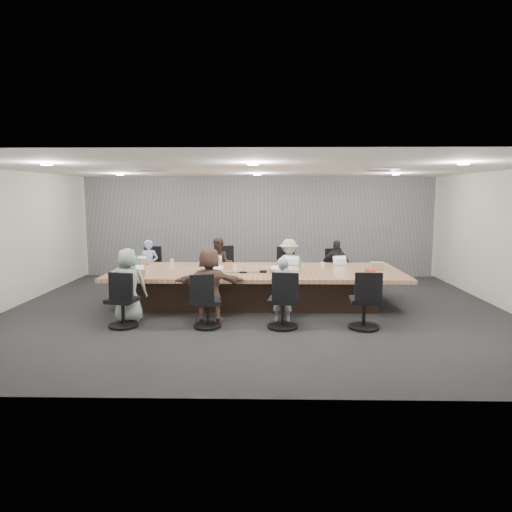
{
  "coord_description": "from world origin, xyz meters",
  "views": [
    {
      "loc": [
        0.19,
        -8.91,
        2.3
      ],
      "look_at": [
        0.0,
        0.4,
        1.05
      ],
      "focal_mm": 32.0,
      "sensor_mm": 36.0,
      "label": 1
    }
  ],
  "objects_px": {
    "chair_0": "(153,271)",
    "chair_6": "(283,305)",
    "bottle_green_right": "(300,267)",
    "snack_packet": "(370,271)",
    "stapler": "(263,272)",
    "person_5": "(209,285)",
    "laptop_3": "(340,264)",
    "laptop_6": "(281,276)",
    "conference_table": "(256,286)",
    "canvas_bag": "(377,266)",
    "person_2": "(289,265)",
    "bottle_clear": "(172,264)",
    "chair_3": "(333,274)",
    "mug_brown": "(129,268)",
    "chair_1": "(221,271)",
    "person_6": "(282,290)",
    "bottle_green_left": "(137,261)",
    "person_1": "(220,265)",
    "person_4": "(128,285)",
    "chair_5": "(207,306)",
    "person_0": "(149,266)",
    "chair_4": "(123,305)",
    "laptop_2": "(290,264)",
    "laptop_1": "(217,264)",
    "laptop_4": "(136,276)",
    "laptop_5": "(213,276)",
    "person_3": "(336,266)",
    "chair_7": "(364,305)",
    "laptop_0": "(143,264)"
  },
  "relations": [
    {
      "from": "person_2",
      "to": "chair_1",
      "type": "bearing_deg",
      "value": 166.76
    },
    {
      "from": "person_1",
      "to": "person_6",
      "type": "height_order",
      "value": "person_1"
    },
    {
      "from": "person_1",
      "to": "canvas_bag",
      "type": "relative_size",
      "value": 4.74
    },
    {
      "from": "person_0",
      "to": "bottle_green_left",
      "type": "relative_size",
      "value": 5.39
    },
    {
      "from": "chair_3",
      "to": "person_1",
      "type": "height_order",
      "value": "person_1"
    },
    {
      "from": "person_5",
      "to": "person_0",
      "type": "bearing_deg",
      "value": -60.26
    },
    {
      "from": "person_2",
      "to": "bottle_green_right",
      "type": "xyz_separation_m",
      "value": [
        0.13,
        -1.64,
        0.23
      ]
    },
    {
      "from": "canvas_bag",
      "to": "laptop_1",
      "type": "bearing_deg",
      "value": 170.08
    },
    {
      "from": "stapler",
      "to": "person_5",
      "type": "bearing_deg",
      "value": -138.38
    },
    {
      "from": "chair_3",
      "to": "bottle_green_right",
      "type": "bearing_deg",
      "value": 59.22
    },
    {
      "from": "chair_1",
      "to": "person_0",
      "type": "relative_size",
      "value": 0.7
    },
    {
      "from": "conference_table",
      "to": "laptop_4",
      "type": "bearing_deg",
      "value": -160.79
    },
    {
      "from": "snack_packet",
      "to": "chair_4",
      "type": "bearing_deg",
      "value": -161.51
    },
    {
      "from": "chair_7",
      "to": "laptop_6",
      "type": "xyz_separation_m",
      "value": [
        -1.41,
        0.9,
        0.33
      ]
    },
    {
      "from": "conference_table",
      "to": "bottle_clear",
      "type": "bearing_deg",
      "value": 178.1
    },
    {
      "from": "laptop_5",
      "to": "person_5",
      "type": "bearing_deg",
      "value": -104.83
    },
    {
      "from": "conference_table",
      "to": "laptop_3",
      "type": "relative_size",
      "value": 19.77
    },
    {
      "from": "chair_1",
      "to": "person_6",
      "type": "distance_m",
      "value": 3.36
    },
    {
      "from": "conference_table",
      "to": "chair_0",
      "type": "bearing_deg",
      "value": 146.82
    },
    {
      "from": "chair_3",
      "to": "mug_brown",
      "type": "height_order",
      "value": "mug_brown"
    },
    {
      "from": "snack_packet",
      "to": "chair_7",
      "type": "bearing_deg",
      "value": -105.9
    },
    {
      "from": "laptop_0",
      "to": "bottle_green_right",
      "type": "height_order",
      "value": "bottle_green_right"
    },
    {
      "from": "laptop_4",
      "to": "laptop_5",
      "type": "bearing_deg",
      "value": 4.78
    },
    {
      "from": "person_4",
      "to": "chair_1",
      "type": "bearing_deg",
      "value": -124.31
    },
    {
      "from": "bottle_green_right",
      "to": "snack_packet",
      "type": "distance_m",
      "value": 1.46
    },
    {
      "from": "conference_table",
      "to": "laptop_2",
      "type": "bearing_deg",
      "value": 46.54
    },
    {
      "from": "conference_table",
      "to": "bottle_green_left",
      "type": "distance_m",
      "value": 2.74
    },
    {
      "from": "laptop_2",
      "to": "person_6",
      "type": "relative_size",
      "value": 0.29
    },
    {
      "from": "stapler",
      "to": "conference_table",
      "type": "bearing_deg",
      "value": 108.97
    },
    {
      "from": "person_5",
      "to": "bottle_green_left",
      "type": "height_order",
      "value": "person_5"
    },
    {
      "from": "person_2",
      "to": "person_3",
      "type": "xyz_separation_m",
      "value": [
        1.11,
        0.0,
        -0.01
      ]
    },
    {
      "from": "person_2",
      "to": "stapler",
      "type": "bearing_deg",
      "value": -111.07
    },
    {
      "from": "laptop_6",
      "to": "stapler",
      "type": "height_order",
      "value": "stapler"
    },
    {
      "from": "chair_0",
      "to": "laptop_6",
      "type": "height_order",
      "value": "chair_0"
    },
    {
      "from": "laptop_3",
      "to": "laptop_6",
      "type": "bearing_deg",
      "value": 39.98
    },
    {
      "from": "person_2",
      "to": "laptop_3",
      "type": "relative_size",
      "value": 4.15
    },
    {
      "from": "person_2",
      "to": "bottle_green_left",
      "type": "height_order",
      "value": "person_2"
    },
    {
      "from": "person_5",
      "to": "chair_3",
      "type": "bearing_deg",
      "value": -135.1
    },
    {
      "from": "person_2",
      "to": "bottle_clear",
      "type": "xyz_separation_m",
      "value": [
        -2.54,
        -1.29,
        0.22
      ]
    },
    {
      "from": "laptop_2",
      "to": "person_1",
      "type": "bearing_deg",
      "value": -12.1
    },
    {
      "from": "person_6",
      "to": "chair_3",
      "type": "bearing_deg",
      "value": -111.41
    },
    {
      "from": "chair_6",
      "to": "person_6",
      "type": "distance_m",
      "value": 0.4
    },
    {
      "from": "snack_packet",
      "to": "bottle_green_left",
      "type": "bearing_deg",
      "value": 172.18
    },
    {
      "from": "person_1",
      "to": "stapler",
      "type": "distance_m",
      "value": 1.99
    },
    {
      "from": "laptop_3",
      "to": "canvas_bag",
      "type": "height_order",
      "value": "canvas_bag"
    },
    {
      "from": "person_4",
      "to": "bottle_clear",
      "type": "relative_size",
      "value": 5.98
    },
    {
      "from": "chair_5",
      "to": "person_0",
      "type": "xyz_separation_m",
      "value": [
        -1.78,
        3.05,
        0.24
      ]
    },
    {
      "from": "chair_0",
      "to": "chair_6",
      "type": "distance_m",
      "value": 4.6
    },
    {
      "from": "chair_6",
      "to": "snack_packet",
      "type": "relative_size",
      "value": 4.19
    },
    {
      "from": "laptop_6",
      "to": "chair_5",
      "type": "bearing_deg",
      "value": -131.41
    }
  ]
}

